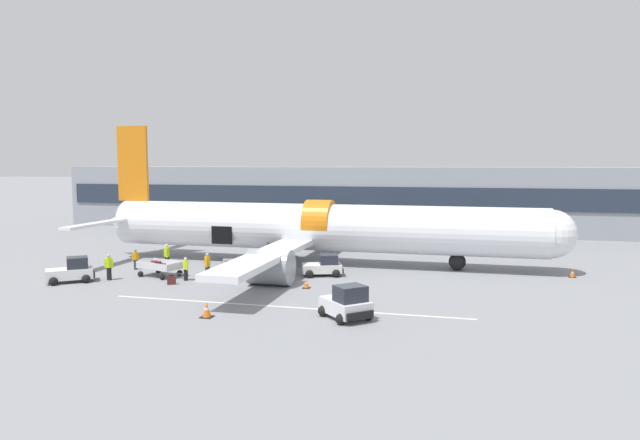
{
  "coord_description": "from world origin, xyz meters",
  "views": [
    {
      "loc": [
        11.57,
        -35.01,
        7.9
      ],
      "look_at": [
        0.92,
        6.6,
        3.6
      ],
      "focal_mm": 32.0,
      "sensor_mm": 36.0,
      "label": 1
    }
  ],
  "objects": [
    {
      "name": "ground_crew_supervisor",
      "position": [
        -12.13,
        2.17,
        0.81
      ],
      "size": [
        0.48,
        0.49,
        1.53
      ],
      "color": "#2D2D33",
      "rests_on": "ground_plane"
    },
    {
      "name": "apron_marking_line",
      "position": [
        1.97,
        -5.68,
        0.0
      ],
      "size": [
        20.68,
        0.27,
        0.01
      ],
      "color": "silver",
      "rests_on": "ground_plane"
    },
    {
      "name": "baggage_tug_lead",
      "position": [
        -13.74,
        -2.88,
        0.71
      ],
      "size": [
        3.2,
        2.95,
        1.66
      ],
      "color": "white",
      "rests_on": "ground_plane"
    },
    {
      "name": "baggage_cart_loading",
      "position": [
        -9.01,
        0.31,
        0.58
      ],
      "size": [
        3.96,
        2.57,
        1.09
      ],
      "color": "silver",
      "rests_on": "ground_plane"
    },
    {
      "name": "safety_cone_nose",
      "position": [
        18.9,
        7.11,
        0.25
      ],
      "size": [
        0.47,
        0.47,
        0.55
      ],
      "color": "black",
      "rests_on": "ground_plane"
    },
    {
      "name": "safety_cone_engine_left",
      "position": [
        -1.18,
        -8.69,
        0.37
      ],
      "size": [
        0.63,
        0.63,
        0.79
      ],
      "color": "black",
      "rests_on": "ground_plane"
    },
    {
      "name": "airplane",
      "position": [
        0.09,
        7.88,
        2.8
      ],
      "size": [
        37.81,
        32.32,
        11.0
      ],
      "color": "white",
      "rests_on": "ground_plane"
    },
    {
      "name": "safety_cone_wingtip",
      "position": [
        1.93,
        -0.82,
        0.27
      ],
      "size": [
        0.47,
        0.47,
        0.58
      ],
      "color": "black",
      "rests_on": "ground_plane"
    },
    {
      "name": "baggage_tug_rear",
      "position": [
        1.99,
        3.45,
        0.65
      ],
      "size": [
        3.19,
        2.6,
        1.5
      ],
      "color": "silver",
      "rests_on": "ground_plane"
    },
    {
      "name": "terminal_strip",
      "position": [
        0.0,
        32.16,
        3.72
      ],
      "size": [
        74.85,
        8.65,
        7.44
      ],
      "color": "gray",
      "rests_on": "ground_plane"
    },
    {
      "name": "ground_crew_loader_b",
      "position": [
        -6.62,
        -0.53,
        0.84
      ],
      "size": [
        0.51,
        0.5,
        1.59
      ],
      "color": "black",
      "rests_on": "ground_plane"
    },
    {
      "name": "baggage_tug_mid",
      "position": [
        5.86,
        -7.2,
        0.76
      ],
      "size": [
        3.06,
        3.1,
        1.79
      ],
      "color": "silver",
      "rests_on": "ground_plane"
    },
    {
      "name": "ground_plane",
      "position": [
        0.0,
        0.0,
        0.0
      ],
      "size": [
        500.0,
        500.0,
        0.0
      ],
      "primitive_type": "plane",
      "color": "gray"
    },
    {
      "name": "ground_crew_loader_a",
      "position": [
        -11.73,
        -1.7,
        0.93
      ],
      "size": [
        0.62,
        0.48,
        1.77
      ],
      "color": "black",
      "rests_on": "ground_plane"
    },
    {
      "name": "baggage_cart_queued",
      "position": [
        -3.93,
        3.03,
        0.46
      ],
      "size": [
        4.06,
        2.35,
        0.91
      ],
      "color": "#B7BABF",
      "rests_on": "ground_plane"
    },
    {
      "name": "suitcase_on_tarmac_upright",
      "position": [
        -6.92,
        -1.93,
        0.27
      ],
      "size": [
        0.61,
        0.48,
        0.65
      ],
      "color": "#4C1E1E",
      "rests_on": "ground_plane"
    },
    {
      "name": "ground_crew_helper",
      "position": [
        -10.09,
        3.16,
        0.98
      ],
      "size": [
        0.58,
        0.61,
        1.86
      ],
      "color": "black",
      "rests_on": "ground_plane"
    },
    {
      "name": "ground_crew_driver",
      "position": [
        -5.53,
        0.54,
        0.93
      ],
      "size": [
        0.48,
        0.62,
        1.76
      ],
      "color": "#2D2D33",
      "rests_on": "ground_plane"
    }
  ]
}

